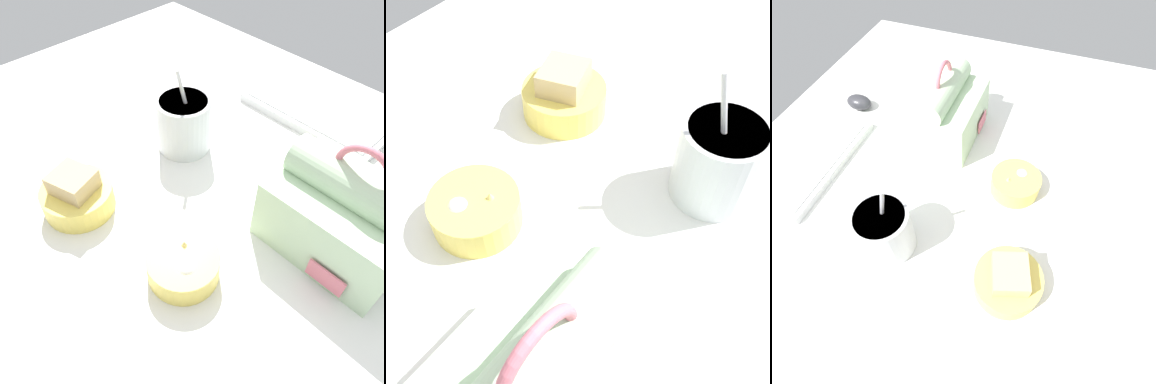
% 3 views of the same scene
% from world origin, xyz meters
% --- Properties ---
extents(desk_surface, '(1.40, 1.10, 0.02)m').
position_xyz_m(desk_surface, '(0.00, 0.00, 0.01)').
color(desk_surface, white).
rests_on(desk_surface, ground).
extents(keyboard, '(0.32, 0.13, 0.02)m').
position_xyz_m(keyboard, '(-0.00, 0.34, 0.03)').
color(keyboard, silver).
rests_on(keyboard, desk_surface).
extents(lunch_bag, '(0.21, 0.16, 0.20)m').
position_xyz_m(lunch_bag, '(0.21, 0.08, 0.09)').
color(lunch_bag, '#B7D6AD').
rests_on(lunch_bag, desk_surface).
extents(soup_cup, '(0.11, 0.11, 0.18)m').
position_xyz_m(soup_cup, '(-0.13, 0.07, 0.08)').
color(soup_cup, silver).
rests_on(soup_cup, desk_surface).
extents(bento_bowl_sandwich, '(0.12, 0.12, 0.08)m').
position_xyz_m(bento_bowl_sandwich, '(-0.14, -0.17, 0.05)').
color(bento_bowl_sandwich, '#EFD65B').
rests_on(bento_bowl_sandwich, desk_surface).
extents(bento_bowl_snacks, '(0.11, 0.11, 0.05)m').
position_xyz_m(bento_bowl_snacks, '(0.09, -0.13, 0.04)').
color(bento_bowl_snacks, '#EFD65B').
rests_on(bento_bowl_snacks, desk_surface).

